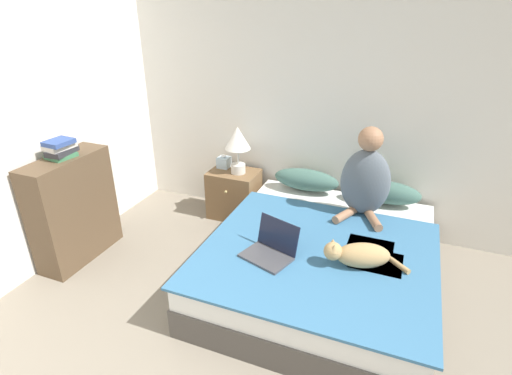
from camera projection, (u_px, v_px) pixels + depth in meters
The scene contains 12 objects.
wall_back at pixel (352, 99), 3.58m from camera, with size 5.41×0.05×2.55m.
bed at pixel (321, 262), 3.16m from camera, with size 1.67×1.91×0.41m.
pillow_near at pixel (306, 180), 3.84m from camera, with size 0.63×0.23×0.21m.
pillow_far at pixel (385, 192), 3.59m from camera, with size 0.63×0.23×0.21m.
person_sitting at pixel (366, 179), 3.31m from camera, with size 0.41×0.40×0.77m.
cat_tabby at pixel (358, 255), 2.73m from camera, with size 0.58×0.31×0.19m.
laptop_open at pixel (270, 249), 2.86m from camera, with size 0.42×0.38×0.25m.
nightstand at pixel (234, 194), 4.16m from camera, with size 0.49×0.39×0.50m.
table_lamp at pixel (238, 142), 3.89m from camera, with size 0.25×0.25×0.48m.
tissue_box at pixel (224, 162), 4.14m from camera, with size 0.12×0.12×0.14m.
bookshelf at pixel (74, 209), 3.41m from camera, with size 0.28×0.75×0.94m.
book_stack_top at pixel (60, 149), 3.18m from camera, with size 0.21×0.25×0.15m.
Camera 1 is at (0.53, -0.03, 2.09)m, focal length 28.00 mm.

